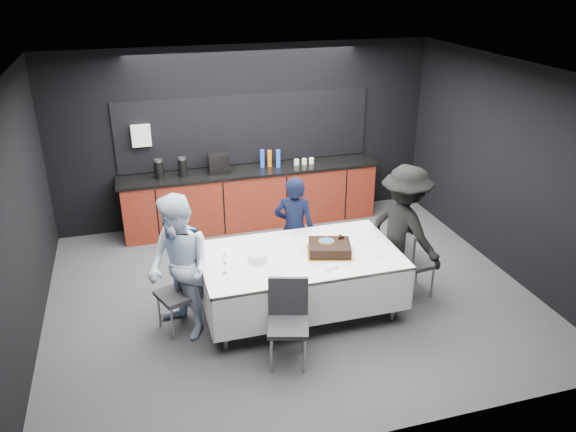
# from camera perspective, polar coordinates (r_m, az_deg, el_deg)

# --- Properties ---
(ground) EXTENTS (6.00, 6.00, 0.00)m
(ground) POSITION_cam_1_polar(r_m,az_deg,el_deg) (7.31, 0.22, -7.83)
(ground) COLOR #3F4044
(ground) RESTS_ON ground
(room_shell) EXTENTS (6.04, 5.04, 2.82)m
(room_shell) POSITION_cam_1_polar(r_m,az_deg,el_deg) (6.51, 0.25, 6.14)
(room_shell) COLOR white
(room_shell) RESTS_ON ground
(kitchenette) EXTENTS (4.10, 0.64, 2.05)m
(kitchenette) POSITION_cam_1_polar(r_m,az_deg,el_deg) (8.98, -3.86, 2.40)
(kitchenette) COLOR #5C190E
(kitchenette) RESTS_ON ground
(party_table) EXTENTS (2.32, 1.32, 0.78)m
(party_table) POSITION_cam_1_polar(r_m,az_deg,el_deg) (6.65, 1.20, -4.92)
(party_table) COLOR #99999E
(party_table) RESTS_ON ground
(cake_assembly) EXTENTS (0.62, 0.55, 0.17)m
(cake_assembly) POSITION_cam_1_polar(r_m,az_deg,el_deg) (6.59, 4.23, -3.25)
(cake_assembly) COLOR gold
(cake_assembly) RESTS_ON party_table
(plate_stack) EXTENTS (0.23, 0.23, 0.10)m
(plate_stack) POSITION_cam_1_polar(r_m,az_deg,el_deg) (6.42, -3.11, -4.21)
(plate_stack) COLOR white
(plate_stack) RESTS_ON party_table
(loose_plate_near) EXTENTS (0.22, 0.22, 0.01)m
(loose_plate_near) POSITION_cam_1_polar(r_m,az_deg,el_deg) (6.24, -1.27, -5.52)
(loose_plate_near) COLOR white
(loose_plate_near) RESTS_ON party_table
(loose_plate_right_a) EXTENTS (0.22, 0.22, 0.01)m
(loose_plate_right_a) POSITION_cam_1_polar(r_m,az_deg,el_deg) (6.92, 7.85, -2.57)
(loose_plate_right_a) COLOR white
(loose_plate_right_a) RESTS_ON party_table
(loose_plate_right_b) EXTENTS (0.21, 0.21, 0.01)m
(loose_plate_right_b) POSITION_cam_1_polar(r_m,az_deg,el_deg) (6.63, 8.91, -3.93)
(loose_plate_right_b) COLOR white
(loose_plate_right_b) RESTS_ON party_table
(loose_plate_far) EXTENTS (0.20, 0.20, 0.01)m
(loose_plate_far) POSITION_cam_1_polar(r_m,az_deg,el_deg) (7.00, 1.26, -2.00)
(loose_plate_far) COLOR white
(loose_plate_far) RESTS_ON party_table
(fork_pile) EXTENTS (0.17, 0.12, 0.02)m
(fork_pile) POSITION_cam_1_polar(r_m,az_deg,el_deg) (6.31, 4.38, -5.19)
(fork_pile) COLOR white
(fork_pile) RESTS_ON party_table
(champagne_flute) EXTENTS (0.06, 0.06, 0.22)m
(champagne_flute) POSITION_cam_1_polar(r_m,az_deg,el_deg) (6.16, -6.50, -4.51)
(champagne_flute) COLOR white
(champagne_flute) RESTS_ON party_table
(chair_left) EXTENTS (0.55, 0.55, 0.92)m
(chair_left) POSITION_cam_1_polar(r_m,az_deg,el_deg) (6.55, -10.60, -6.98)
(chair_left) COLOR #2F2F34
(chair_left) RESTS_ON ground
(chair_right) EXTENTS (0.46, 0.46, 0.92)m
(chair_right) POSITION_cam_1_polar(r_m,az_deg,el_deg) (7.18, 12.32, -4.15)
(chair_right) COLOR #2F2F34
(chair_right) RESTS_ON ground
(chair_near) EXTENTS (0.52, 0.52, 0.92)m
(chair_near) POSITION_cam_1_polar(r_m,az_deg,el_deg) (5.95, 0.01, -10.04)
(chair_near) COLOR #2F2F34
(chair_near) RESTS_ON ground
(person_center) EXTENTS (0.63, 0.53, 1.45)m
(person_center) POSITION_cam_1_polar(r_m,az_deg,el_deg) (7.30, 0.64, -1.36)
(person_center) COLOR black
(person_center) RESTS_ON ground
(person_left) EXTENTS (0.93, 1.01, 1.68)m
(person_left) POSITION_cam_1_polar(r_m,az_deg,el_deg) (6.29, -10.98, -5.19)
(person_left) COLOR silver
(person_left) RESTS_ON ground
(person_right) EXTENTS (1.00, 1.26, 1.70)m
(person_right) POSITION_cam_1_polar(r_m,az_deg,el_deg) (7.12, 11.70, -1.51)
(person_right) COLOR black
(person_right) RESTS_ON ground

